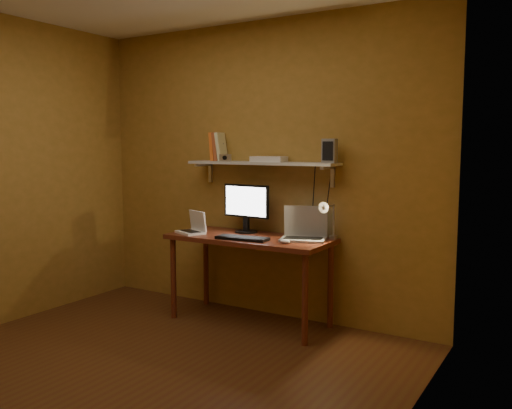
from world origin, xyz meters
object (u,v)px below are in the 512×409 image
Objects in this scene: keyboard at (242,238)px; speaker_right at (330,151)px; wall_shelf at (261,164)px; netbook at (194,227)px; mouse at (285,241)px; desk_lamp at (328,215)px; router at (269,159)px; speaker_left at (217,152)px; shelf_camera at (225,158)px; laptop at (304,231)px; monitor at (246,206)px; desk at (250,246)px.

speaker_right is (0.61, 0.35, 0.71)m from keyboard.
netbook is at bearing -148.68° from wall_shelf.
netbook is 3.17× the size of mouse.
desk_lamp reaches higher than mouse.
speaker_right is 0.68× the size of router.
keyboard is at bearing -157.30° from speaker_right.
speaker_right is at bearing 24.91° from keyboard.
speaker_left reaches higher than desk_lamp.
wall_shelf is 4.96× the size of router.
netbook reaches higher than keyboard.
shelf_camera is at bearing 78.55° from netbook.
router is at bearing -6.85° from speaker_left.
router is at bearing 150.00° from laptop.
keyboard is 0.94m from speaker_left.
speaker_left is at bearing 156.65° from laptop.
netbook is 0.81× the size of desk_lamp.
mouse is at bearing -131.29° from speaker_right.
netbook is 0.69× the size of keyboard.
monitor is at bearing 157.32° from laptop.
desk_lamp reaches higher than desk.
desk_lamp is at bearing 19.94° from keyboard.
wall_shelf is at bearing 174.12° from desk_lamp.
netbook is 0.93m from mouse.
wall_shelf is at bearing 90.00° from keyboard.
router is (0.08, 0.19, 0.73)m from desk.
monitor is 4.26× the size of shelf_camera.
monitor reaches higher than netbook.
wall_shelf reaches higher than laptop.
wall_shelf is at bearing 10.39° from shelf_camera.
monitor is at bearing -171.99° from router.
laptop is 0.99m from shelf_camera.
wall_shelf is 0.65m from speaker_right.
wall_shelf reaches higher than desk_lamp.
keyboard is at bearing -154.85° from desk_lamp.
desk_lamp reaches higher than keyboard.
desk is at bearing 174.92° from laptop.
speaker_left reaches higher than monitor.
keyboard is 4.57× the size of mouse.
desk is at bearing -44.55° from monitor.
keyboard is at bearing -57.84° from monitor.
speaker_right reaches higher than netbook.
speaker_left is (0.03, 0.32, 0.65)m from netbook.
keyboard is at bearing -157.22° from mouse.
netbook is at bearing -168.36° from desk_lamp.
wall_shelf is (-0.00, 0.19, 0.69)m from desk.
monitor is 1.66× the size of router.
speaker_left is 0.84× the size of speaker_right.
speaker_left is 0.16m from shelf_camera.
wall_shelf is at bearing 174.87° from router.
netbook reaches higher than desk.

